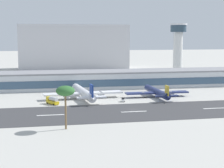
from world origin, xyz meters
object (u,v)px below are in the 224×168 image
palm_tree_0 (65,92)px  airliner_navy_tail_gate_0 (84,93)px  airliner_gold_tail_gate_1 (157,92)px  service_baggage_tug_1 (123,100)px  distant_hotel_block (74,47)px  service_fuel_truck_0 (52,100)px  terminal_building (108,79)px  control_tower (178,46)px

palm_tree_0 → airliner_navy_tail_gate_0: bearing=77.3°
airliner_gold_tail_gate_1 → service_baggage_tug_1: airliner_gold_tail_gate_1 is taller
distant_hotel_block → airliner_navy_tail_gate_0: size_ratio=2.28×
service_fuel_truck_0 → palm_tree_0: size_ratio=0.53×
airliner_navy_tail_gate_0 → service_baggage_tug_1: (19.39, -12.65, -2.28)m
distant_hotel_block → service_fuel_truck_0: size_ratio=13.16×
terminal_building → distant_hotel_block: bearing=93.5°
terminal_building → distant_hotel_block: size_ratio=1.88×
airliner_navy_tail_gate_0 → service_baggage_tug_1: airliner_navy_tail_gate_0 is taller
terminal_building → control_tower: (62.25, 32.91, 20.84)m
terminal_building → airliner_navy_tail_gate_0: (-21.60, -42.52, -2.27)m
airliner_gold_tail_gate_1 → palm_tree_0: bearing=137.4°
airliner_navy_tail_gate_0 → service_fuel_truck_0: airliner_navy_tail_gate_0 is taller
control_tower → airliner_gold_tail_gate_1: control_tower is taller
control_tower → palm_tree_0: 171.26m
palm_tree_0 → service_baggage_tug_1: bearing=56.8°
airliner_gold_tail_gate_1 → distant_hotel_block: bearing=8.1°
airliner_navy_tail_gate_0 → service_fuel_truck_0: size_ratio=5.78×
service_baggage_tug_1 → palm_tree_0: bearing=-13.3°
service_baggage_tug_1 → airliner_gold_tail_gate_1: bearing=134.7°
service_fuel_truck_0 → service_baggage_tug_1: size_ratio=2.44×
service_fuel_truck_0 → service_baggage_tug_1: (37.01, 0.24, -0.98)m
terminal_building → service_fuel_truck_0: 67.98m
airliner_navy_tail_gate_0 → terminal_building: bearing=-32.2°
distant_hotel_block → control_tower: bearing=-58.6°
service_baggage_tug_1 → palm_tree_0: (-33.84, -51.62, 13.14)m
control_tower → terminal_building: bearing=-152.1°
airliner_navy_tail_gate_0 → airliner_gold_tail_gate_1: bearing=-98.6°
airliner_navy_tail_gate_0 → service_baggage_tug_1: bearing=-128.4°
control_tower → airliner_navy_tail_gate_0: 115.13m
airliner_gold_tail_gate_1 → service_fuel_truck_0: (-59.30, -10.51, -0.74)m
airliner_navy_tail_gate_0 → service_baggage_tug_1: 23.26m
terminal_building → control_tower: 73.43m
control_tower → palm_tree_0: bearing=-125.1°
airliner_navy_tail_gate_0 → palm_tree_0: bearing=162.0°
distant_hotel_block → service_baggage_tug_1: size_ratio=32.07×
terminal_building → service_baggage_tug_1: (-2.21, -55.17, -4.56)m
distant_hotel_block → palm_tree_0: bearing=-96.0°
service_baggage_tug_1 → service_fuel_truck_0: bearing=-69.7°
control_tower → service_fuel_truck_0: (-101.47, -88.32, -24.42)m
airliner_navy_tail_gate_0 → airliner_gold_tail_gate_1: (41.68, -2.39, -0.57)m
airliner_gold_tail_gate_1 → service_baggage_tug_1: bearing=114.3°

